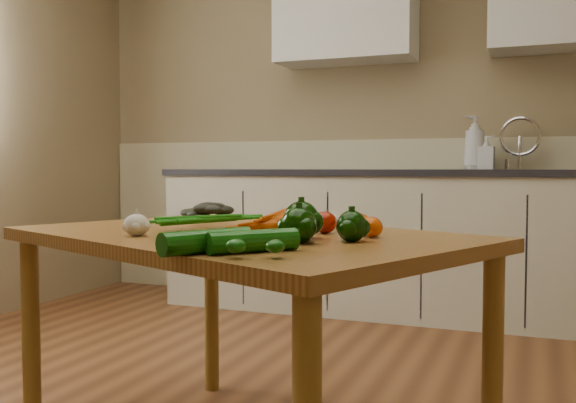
% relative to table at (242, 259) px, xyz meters
% --- Properties ---
extents(room, '(4.04, 5.04, 2.64)m').
position_rel_table_xyz_m(room, '(-0.28, 0.22, 0.61)').
color(room, brown).
rests_on(room, ground).
extents(counter_run, '(2.84, 0.64, 1.14)m').
position_rel_table_xyz_m(counter_run, '(-0.07, 2.24, -0.18)').
color(counter_run, beige).
rests_on(counter_run, ground).
extents(table, '(1.57, 1.32, 0.72)m').
position_rel_table_xyz_m(table, '(0.00, 0.00, 0.00)').
color(table, '#9A662C').
rests_on(table, ground).
extents(soap_bottle_a, '(0.17, 0.17, 0.33)m').
position_rel_table_xyz_m(soap_bottle_a, '(0.45, 2.34, 0.42)').
color(soap_bottle_a, silver).
rests_on(soap_bottle_a, counter_run).
extents(soap_bottle_b, '(0.10, 0.10, 0.20)m').
position_rel_table_xyz_m(soap_bottle_b, '(0.52, 2.31, 0.36)').
color(soap_bottle_b, silver).
rests_on(soap_bottle_b, counter_run).
extents(soap_bottle_c, '(0.15, 0.15, 0.19)m').
position_rel_table_xyz_m(soap_bottle_c, '(0.45, 2.41, 0.35)').
color(soap_bottle_c, silver).
rests_on(soap_bottle_c, counter_run).
extents(carrot_bunch, '(0.30, 0.27, 0.07)m').
position_rel_table_xyz_m(carrot_bunch, '(-0.00, 0.02, 0.11)').
color(carrot_bunch, '#CF4F04').
rests_on(carrot_bunch, table).
extents(leafy_greens, '(0.19, 0.17, 0.10)m').
position_rel_table_xyz_m(leafy_greens, '(-0.33, 0.39, 0.13)').
color(leafy_greens, black).
rests_on(leafy_greens, table).
extents(garlic_bulb, '(0.07, 0.07, 0.06)m').
position_rel_table_xyz_m(garlic_bulb, '(-0.23, -0.20, 0.11)').
color(garlic_bulb, beige).
rests_on(garlic_bulb, table).
extents(pepper_a, '(0.10, 0.10, 0.10)m').
position_rel_table_xyz_m(pepper_a, '(0.22, -0.09, 0.13)').
color(pepper_a, black).
rests_on(pepper_a, table).
extents(pepper_b, '(0.08, 0.08, 0.08)m').
position_rel_table_xyz_m(pepper_b, '(0.37, -0.12, 0.12)').
color(pepper_b, black).
rests_on(pepper_b, table).
extents(pepper_c, '(0.09, 0.09, 0.09)m').
position_rel_table_xyz_m(pepper_c, '(0.25, -0.19, 0.12)').
color(pepper_c, black).
rests_on(pepper_c, table).
extents(tomato_a, '(0.07, 0.07, 0.06)m').
position_rel_table_xyz_m(tomato_a, '(0.24, 0.06, 0.11)').
color(tomato_a, '#971502').
rests_on(tomato_a, table).
extents(tomato_b, '(0.07, 0.07, 0.06)m').
position_rel_table_xyz_m(tomato_b, '(0.34, 0.06, 0.11)').
color(tomato_b, '#CE4705').
rests_on(tomato_b, table).
extents(tomato_c, '(0.06, 0.06, 0.06)m').
position_rel_table_xyz_m(tomato_c, '(0.40, -0.00, 0.11)').
color(tomato_c, '#CE4705').
rests_on(tomato_c, table).
extents(zucchini_a, '(0.18, 0.20, 0.05)m').
position_rel_table_xyz_m(zucchini_a, '(0.22, -0.40, 0.11)').
color(zucchini_a, '#094907').
rests_on(zucchini_a, table).
extents(zucchini_b, '(0.15, 0.22, 0.05)m').
position_rel_table_xyz_m(zucchini_b, '(0.13, -0.45, 0.11)').
color(zucchini_b, '#094907').
rests_on(zucchini_b, table).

